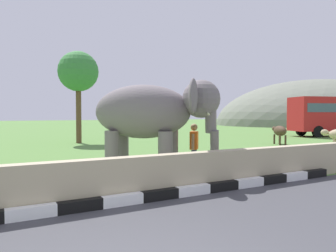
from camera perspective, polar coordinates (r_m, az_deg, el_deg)
striped_curb at (r=6.71m, az=-19.36°, el=-13.90°), size 16.20×0.20×0.24m
barrier_parapet at (r=7.62m, az=-1.87°, el=-8.93°), size 28.00×0.36×1.00m
elephant at (r=9.99m, az=-2.65°, el=2.26°), size 3.89×3.76×3.01m
person_handler at (r=10.47m, az=4.69°, el=-3.58°), size 0.50×0.56×1.66m
bus_red at (r=32.43m, az=27.70°, el=2.04°), size 8.38×4.70×3.50m
cow_near at (r=21.92m, az=19.39°, el=-0.89°), size 1.18×1.89×1.23m
tree_distant at (r=22.77m, az=-15.81°, el=9.24°), size 2.73×2.73×6.27m
hill_east at (r=69.60m, az=25.33°, el=0.25°), size 42.95×34.36×17.50m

